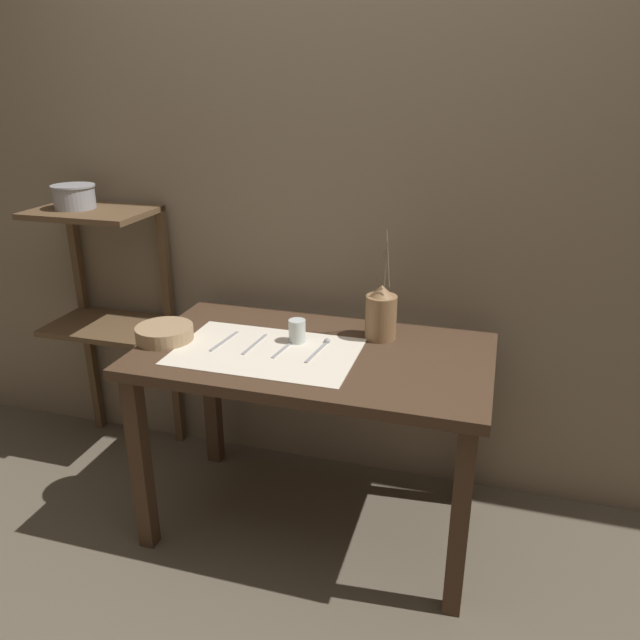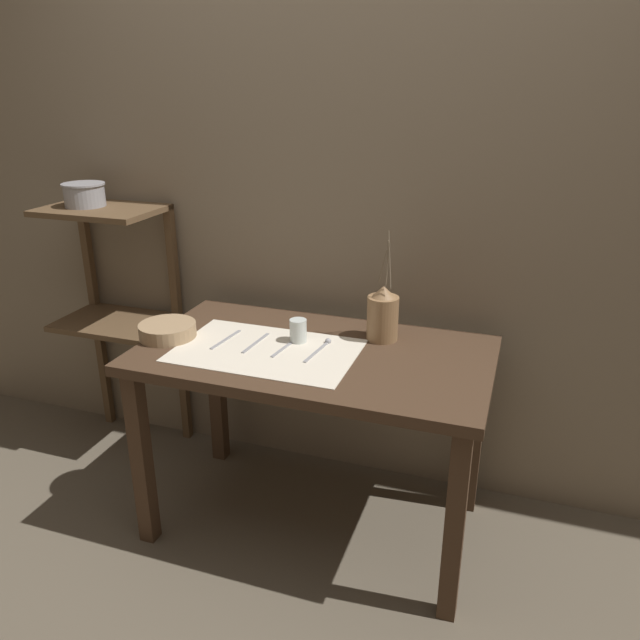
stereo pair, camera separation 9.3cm
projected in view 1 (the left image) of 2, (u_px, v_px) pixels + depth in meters
The scene contains 13 objects.
ground_plane at pixel (314, 521), 2.52m from camera, with size 12.00×12.00×0.00m, color brown.
stone_wall_back at pixel (347, 204), 2.50m from camera, with size 7.00×0.06×2.40m.
wooden_table at pixel (314, 376), 2.28m from camera, with size 1.27×0.71×0.76m.
wooden_shelf_unit at pixel (107, 287), 2.76m from camera, with size 0.50×0.35×1.16m.
linen_cloth at pixel (266, 351), 2.23m from camera, with size 0.65×0.42×0.00m.
pitcher_with_flowers at pixel (381, 314), 2.32m from camera, with size 0.12×0.12×0.41m.
wooden_bowl at pixel (165, 333), 2.33m from camera, with size 0.21×0.21×0.05m.
glass_tumbler_near at pixel (297, 331), 2.30m from camera, with size 0.06×0.06×0.09m.
fork_outer at pixel (224, 341), 2.31m from camera, with size 0.03×0.19×0.00m.
fork_inner at pixel (255, 344), 2.29m from camera, with size 0.03×0.19×0.00m.
knife_center at pixel (285, 348), 2.26m from camera, with size 0.04×0.19×0.00m.
spoon_outer at pixel (323, 345), 2.27m from camera, with size 0.04×0.20×0.02m.
metal_pot_large at pixel (74, 196), 2.59m from camera, with size 0.18×0.18×0.10m.
Camera 1 is at (0.60, -1.96, 1.68)m, focal length 35.00 mm.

